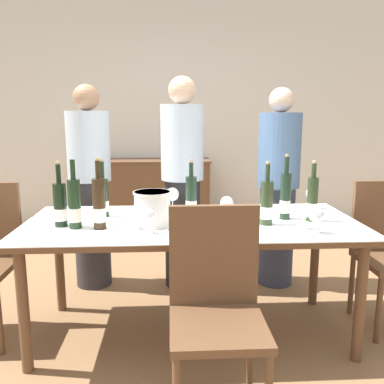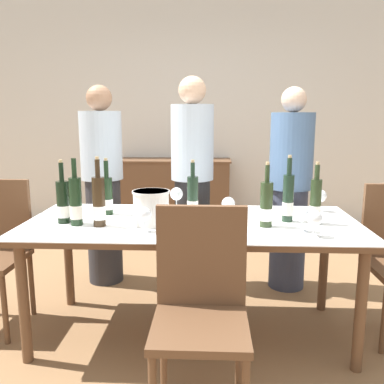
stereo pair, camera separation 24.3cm
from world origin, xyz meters
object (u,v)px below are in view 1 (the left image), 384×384
Objects in this scene: wine_bottle_1 at (285,197)px; wine_bottle_4 at (192,198)px; dining_table at (192,231)px; chair_near_front at (216,298)px; wine_glass_4 at (316,216)px; person_guest_right at (278,189)px; person_guest_left at (182,184)px; wine_bottle_7 at (103,198)px; wine_bottle_5 at (99,205)px; wine_bottle_3 at (75,205)px; person_host at (90,188)px; sideboard_cabinet at (153,195)px; wine_glass_2 at (172,195)px; wine_bottle_2 at (60,205)px; wine_glass_5 at (227,203)px; wine_glass_1 at (148,216)px; wine_bottle_0 at (312,200)px; ice_bucket at (152,208)px; wine_bottle_6 at (267,204)px; wine_glass_0 at (312,194)px; wine_glass_3 at (303,212)px.

wine_bottle_4 is at bearing 172.93° from wine_bottle_1.
chair_near_front reaches higher than dining_table.
person_guest_right reaches higher than wine_glass_4.
wine_bottle_1 is 0.24× the size of person_guest_left.
chair_near_front is at bearing -52.90° from wine_bottle_7.
dining_table is at bearing 14.33° from wine_bottle_5.
person_host reaches higher than wine_bottle_3.
wine_bottle_3 reaches higher than sideboard_cabinet.
wine_glass_2 is (-0.12, 0.25, 0.18)m from dining_table.
person_guest_right reaches higher than wine_bottle_1.
wine_bottle_2 is 2.77× the size of wine_glass_5.
wine_glass_1 is at bearing -162.13° from wine_bottle_1.
wine_bottle_4 is (-0.72, 0.13, -0.01)m from wine_bottle_0.
ice_bucket is 0.58× the size of wine_bottle_2.
ice_bucket is at bearing -109.38° from wine_glass_2.
wine_glass_2 is 0.95m from wine_glass_4.
wine_bottle_2 reaches higher than wine_bottle_6.
wine_bottle_4 is at bearing 95.09° from chair_near_front.
sideboard_cabinet is 0.86× the size of person_guest_right.
sideboard_cabinet is 0.85× the size of person_host.
chair_near_front reaches higher than wine_glass_4.
sideboard_cabinet is at bearing 74.86° from person_host.
wine_bottle_6 is (0.43, -0.10, 0.19)m from dining_table.
person_host is at bearing 107.36° from wine_bottle_7.
wine_bottle_1 reaches higher than wine_glass_4.
wine_bottle_7 is 2.26× the size of wine_glass_2.
wine_glass_0 is at bearing 13.59° from wine_bottle_4.
wine_bottle_0 is 0.92× the size of wine_bottle_1.
wine_bottle_6 is 0.70m from wine_glass_1.
sideboard_cabinet is 1.98m from person_guest_right.
wine_bottle_3 reaches higher than wine_bottle_7.
wine_bottle_1 is 0.92m from chair_near_front.
wine_glass_5 is (-0.35, 0.05, -0.05)m from wine_bottle_1.
wine_glass_2 is (0.44, 0.10, -0.01)m from wine_bottle_7.
wine_glass_0 reaches higher than dining_table.
wine_bottle_2 is 2.68× the size of wine_glass_3.
ice_bucket is 0.30m from wine_bottle_5.
sideboard_cabinet is 1.41× the size of chair_near_front.
wine_bottle_2 is 0.88m from person_host.
wine_glass_3 is at bearing -36.27° from person_host.
wine_bottle_5 is (-1.26, -0.10, 0.01)m from wine_bottle_0.
wine_bottle_7 is 1.22m from wine_glass_3.
dining_table is 5.45× the size of wine_bottle_0.
sideboard_cabinet is 3.62× the size of wine_bottle_6.
wine_bottle_2 is (-0.76, -0.07, 0.19)m from dining_table.
wine_bottle_5 is 1.44m from wine_glass_0.
person_host is 1.01× the size of person_guest_right.
wine_bottle_5 is 1.54m from person_guest_right.
wine_bottle_5 is 2.94× the size of wine_glass_1.
wine_bottle_2 reaches higher than wine_glass_5.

